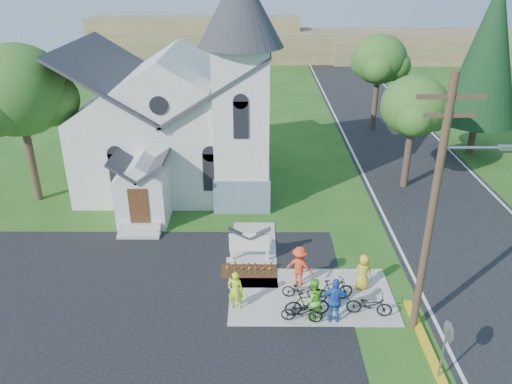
{
  "coord_description": "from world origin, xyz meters",
  "views": [
    {
      "loc": [
        -0.8,
        -17.03,
        13.13
      ],
      "look_at": [
        -0.89,
        5.0,
        2.83
      ],
      "focal_mm": 35.0,
      "sensor_mm": 36.0,
      "label": 1
    }
  ],
  "objects_px": {
    "utility_pole": "(435,205)",
    "bike_4": "(369,305)",
    "church_sign": "(249,243)",
    "stop_sign": "(447,339)",
    "cyclist_3": "(300,266)",
    "cyclist_4": "(363,272)",
    "bike_2": "(302,312)",
    "bike_3": "(333,290)",
    "bike_0": "(301,289)",
    "cyclist_0": "(236,290)",
    "bike_1": "(307,304)",
    "cyclist_2": "(335,301)",
    "cyclist_1": "(313,299)"
  },
  "relations": [
    {
      "from": "stop_sign",
      "to": "cyclist_2",
      "type": "relative_size",
      "value": 1.26
    },
    {
      "from": "stop_sign",
      "to": "bike_2",
      "type": "distance_m",
      "value": 5.55
    },
    {
      "from": "church_sign",
      "to": "cyclist_2",
      "type": "bearing_deg",
      "value": -51.91
    },
    {
      "from": "bike_0",
      "to": "bike_1",
      "type": "bearing_deg",
      "value": -165.78
    },
    {
      "from": "bike_2",
      "to": "cyclist_3",
      "type": "distance_m",
      "value": 2.57
    },
    {
      "from": "cyclist_0",
      "to": "bike_2",
      "type": "xyz_separation_m",
      "value": [
        2.65,
        -0.84,
        -0.44
      ]
    },
    {
      "from": "bike_0",
      "to": "bike_1",
      "type": "xyz_separation_m",
      "value": [
        0.14,
        -1.16,
        0.13
      ]
    },
    {
      "from": "bike_1",
      "to": "cyclist_4",
      "type": "relative_size",
      "value": 1.1
    },
    {
      "from": "bike_0",
      "to": "bike_4",
      "type": "relative_size",
      "value": 0.89
    },
    {
      "from": "church_sign",
      "to": "cyclist_1",
      "type": "xyz_separation_m",
      "value": [
        2.57,
        -4.21,
        -0.05
      ]
    },
    {
      "from": "cyclist_3",
      "to": "cyclist_4",
      "type": "relative_size",
      "value": 1.13
    },
    {
      "from": "bike_3",
      "to": "stop_sign",
      "type": "bearing_deg",
      "value": -159.9
    },
    {
      "from": "church_sign",
      "to": "bike_4",
      "type": "distance_m",
      "value": 6.32
    },
    {
      "from": "cyclist_3",
      "to": "cyclist_4",
      "type": "xyz_separation_m",
      "value": [
        2.74,
        -0.28,
        -0.11
      ]
    },
    {
      "from": "bike_2",
      "to": "bike_3",
      "type": "bearing_deg",
      "value": -40.71
    },
    {
      "from": "church_sign",
      "to": "bike_2",
      "type": "height_order",
      "value": "church_sign"
    },
    {
      "from": "cyclist_2",
      "to": "bike_4",
      "type": "bearing_deg",
      "value": -159.32
    },
    {
      "from": "bike_0",
      "to": "bike_3",
      "type": "height_order",
      "value": "bike_3"
    },
    {
      "from": "stop_sign",
      "to": "bike_1",
      "type": "bearing_deg",
      "value": 141.65
    },
    {
      "from": "bike_4",
      "to": "cyclist_4",
      "type": "bearing_deg",
      "value": 7.69
    },
    {
      "from": "bike_3",
      "to": "bike_0",
      "type": "bearing_deg",
      "value": 63.54
    },
    {
      "from": "bike_0",
      "to": "cyclist_4",
      "type": "bearing_deg",
      "value": -68.18
    },
    {
      "from": "bike_1",
      "to": "cyclist_3",
      "type": "bearing_deg",
      "value": -0.34
    },
    {
      "from": "cyclist_0",
      "to": "cyclist_3",
      "type": "height_order",
      "value": "cyclist_3"
    },
    {
      "from": "bike_4",
      "to": "bike_2",
      "type": "bearing_deg",
      "value": 108.77
    },
    {
      "from": "bike_2",
      "to": "cyclist_3",
      "type": "bearing_deg",
      "value": 4.76
    },
    {
      "from": "church_sign",
      "to": "cyclist_3",
      "type": "xyz_separation_m",
      "value": [
        2.23,
        -1.88,
        -0.04
      ]
    },
    {
      "from": "stop_sign",
      "to": "cyclist_0",
      "type": "height_order",
      "value": "stop_sign"
    },
    {
      "from": "bike_1",
      "to": "bike_4",
      "type": "bearing_deg",
      "value": -92.89
    },
    {
      "from": "church_sign",
      "to": "stop_sign",
      "type": "relative_size",
      "value": 0.89
    },
    {
      "from": "bike_2",
      "to": "cyclist_4",
      "type": "height_order",
      "value": "cyclist_4"
    },
    {
      "from": "utility_pole",
      "to": "bike_0",
      "type": "distance_m",
      "value": 6.81
    },
    {
      "from": "utility_pole",
      "to": "bike_4",
      "type": "relative_size",
      "value": 5.48
    },
    {
      "from": "cyclist_0",
      "to": "bike_3",
      "type": "relative_size",
      "value": 0.95
    },
    {
      "from": "bike_3",
      "to": "cyclist_0",
      "type": "bearing_deg",
      "value": 80.4
    },
    {
      "from": "bike_2",
      "to": "bike_3",
      "type": "xyz_separation_m",
      "value": [
        1.39,
        1.28,
        0.12
      ]
    },
    {
      "from": "bike_0",
      "to": "bike_2",
      "type": "height_order",
      "value": "bike_2"
    },
    {
      "from": "bike_2",
      "to": "utility_pole",
      "type": "bearing_deg",
      "value": -87.26
    },
    {
      "from": "bike_0",
      "to": "bike_3",
      "type": "relative_size",
      "value": 0.88
    },
    {
      "from": "stop_sign",
      "to": "cyclist_1",
      "type": "relative_size",
      "value": 1.34
    },
    {
      "from": "cyclist_3",
      "to": "cyclist_4",
      "type": "distance_m",
      "value": 2.76
    },
    {
      "from": "bike_1",
      "to": "bike_4",
      "type": "relative_size",
      "value": 1.01
    },
    {
      "from": "bike_0",
      "to": "cyclist_1",
      "type": "distance_m",
      "value": 1.47
    },
    {
      "from": "bike_0",
      "to": "bike_2",
      "type": "xyz_separation_m",
      "value": [
        -0.09,
        -1.53,
        0.01
      ]
    },
    {
      "from": "cyclist_4",
      "to": "cyclist_1",
      "type": "bearing_deg",
      "value": 27.36
    },
    {
      "from": "cyclist_1",
      "to": "stop_sign",
      "type": "bearing_deg",
      "value": 123.36
    },
    {
      "from": "cyclist_0",
      "to": "bike_3",
      "type": "xyz_separation_m",
      "value": [
        4.04,
        0.44,
        -0.32
      ]
    },
    {
      "from": "cyclist_2",
      "to": "cyclist_3",
      "type": "xyz_separation_m",
      "value": [
        -1.2,
        2.5,
        -0.05
      ]
    },
    {
      "from": "bike_4",
      "to": "bike_1",
      "type": "bearing_deg",
      "value": 101.41
    },
    {
      "from": "stop_sign",
      "to": "cyclist_0",
      "type": "relative_size",
      "value": 1.42
    }
  ]
}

